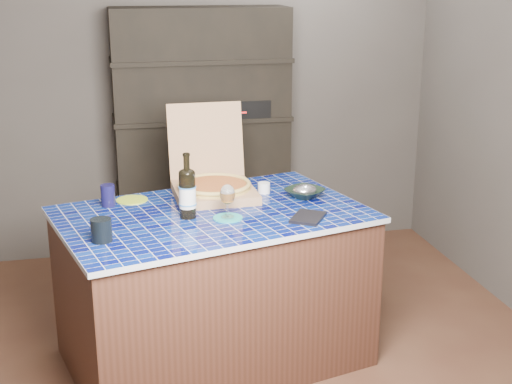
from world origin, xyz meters
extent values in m
plane|color=brown|center=(0.00, 0.00, 0.00)|extent=(3.50, 3.50, 0.00)
plane|color=#4B4741|center=(0.00, 1.75, 1.25)|extent=(3.50, 0.00, 3.50)
plane|color=#4B4741|center=(0.00, -1.75, 1.25)|extent=(3.50, 0.00, 3.50)
cube|color=black|center=(0.00, 1.53, 0.90)|extent=(1.20, 0.40, 1.80)
cube|color=black|center=(0.25, 1.48, 1.12)|extent=(0.40, 0.32, 0.12)
cube|color=#43251A|center=(-0.16, 0.07, 0.41)|extent=(1.68, 1.28, 0.81)
cube|color=#040A48|center=(-0.16, 0.07, 0.83)|extent=(1.73, 1.33, 0.03)
cube|color=#A57B55|center=(-0.11, 0.33, 0.87)|extent=(0.44, 0.44, 0.05)
cube|color=#A57B55|center=(-0.11, 0.59, 1.10)|extent=(0.43, 0.11, 0.42)
cylinder|color=tan|center=(-0.11, 0.33, 0.90)|extent=(0.40, 0.40, 0.01)
cylinder|color=#690D0B|center=(-0.11, 0.33, 0.91)|extent=(0.35, 0.35, 0.01)
torus|color=tan|center=(-0.11, 0.33, 0.91)|extent=(0.40, 0.40, 0.02)
cylinder|color=black|center=(-0.29, 0.02, 0.96)|extent=(0.08, 0.08, 0.23)
ellipsoid|color=black|center=(-0.29, 0.02, 1.07)|extent=(0.08, 0.08, 0.05)
cylinder|color=black|center=(-0.29, 0.02, 1.13)|extent=(0.03, 0.03, 0.09)
cylinder|color=silver|center=(-0.29, 0.02, 0.95)|extent=(0.08, 0.08, 0.10)
cylinder|color=#3A7DC7|center=(-0.29, 0.02, 0.91)|extent=(0.09, 0.09, 0.01)
cylinder|color=#3A7DC7|center=(-0.29, 0.02, 1.00)|extent=(0.09, 0.09, 0.01)
cylinder|color=teal|center=(-0.10, -0.04, 0.85)|extent=(0.15, 0.15, 0.01)
cylinder|color=white|center=(-0.10, -0.04, 0.85)|extent=(0.07, 0.07, 0.00)
cylinder|color=white|center=(-0.10, -0.04, 0.89)|extent=(0.01, 0.01, 0.07)
ellipsoid|color=white|center=(-0.10, -0.04, 0.97)|extent=(0.08, 0.08, 0.10)
cylinder|color=#AF681C|center=(-0.10, -0.04, 0.96)|extent=(0.06, 0.06, 0.05)
cylinder|color=white|center=(-0.10, -0.04, 0.99)|extent=(0.06, 0.06, 0.02)
cylinder|color=black|center=(-0.72, -0.23, 0.90)|extent=(0.10, 0.10, 0.11)
cube|color=black|center=(0.29, -0.13, 0.85)|extent=(0.23, 0.24, 0.02)
imported|color=black|center=(0.37, 0.22, 0.87)|extent=(0.28, 0.28, 0.05)
ellipsoid|color=silver|center=(0.37, 0.22, 0.88)|extent=(0.13, 0.11, 0.06)
cylinder|color=white|center=(0.18, 0.34, 0.87)|extent=(0.07, 0.07, 0.06)
cylinder|color=#100E34|center=(-0.68, 0.29, 0.90)|extent=(0.07, 0.07, 0.12)
cylinder|color=#A2BD28|center=(-0.55, 0.36, 0.84)|extent=(0.17, 0.17, 0.01)
camera|label=1|loc=(-0.68, -3.36, 2.02)|focal=50.00mm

